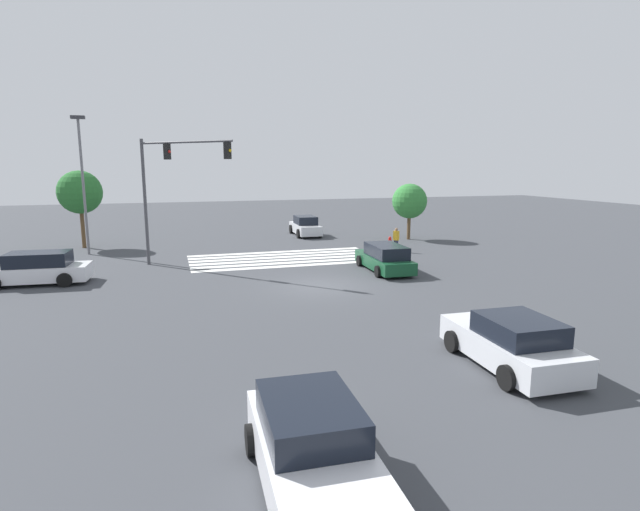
# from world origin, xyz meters

# --- Properties ---
(ground_plane) EXTENTS (117.21, 117.21, 0.00)m
(ground_plane) POSITION_xyz_m (0.00, 0.00, 0.00)
(ground_plane) COLOR #3D3F44
(crosswalk_markings) EXTENTS (11.39, 5.35, 0.01)m
(crosswalk_markings) POSITION_xyz_m (0.00, -7.43, 0.00)
(crosswalk_markings) COLOR silver
(crosswalk_markings) RESTS_ON ground_plane
(traffic_signal_mast) EXTENTS (4.56, 4.56, 7.07)m
(traffic_signal_mast) POSITION_xyz_m (6.62, -6.62, 5.04)
(traffic_signal_mast) COLOR #47474C
(traffic_signal_mast) RESTS_ON ground_plane
(car_0) EXTENTS (2.10, 4.69, 1.59)m
(car_0) POSITION_xyz_m (-3.93, -16.95, 0.74)
(car_0) COLOR silver
(car_0) RESTS_ON ground_plane
(car_1) EXTENTS (2.32, 4.48, 1.52)m
(car_1) POSITION_xyz_m (-2.33, 10.74, 0.71)
(car_1) COLOR silver
(car_1) RESTS_ON ground_plane
(car_2) EXTENTS (2.18, 4.87, 1.46)m
(car_2) POSITION_xyz_m (-4.34, -2.27, 0.70)
(car_2) COLOR #144728
(car_2) RESTS_ON ground_plane
(car_3) EXTENTS (4.94, 2.34, 1.55)m
(car_3) POSITION_xyz_m (12.87, -4.35, 0.74)
(car_3) COLOR silver
(car_3) RESTS_ON ground_plane
(car_4) EXTENTS (2.22, 4.53, 1.53)m
(car_4) POSITION_xyz_m (4.48, 14.27, 0.72)
(car_4) COLOR silver
(car_4) RESTS_ON ground_plane
(pedestrian) EXTENTS (0.41, 0.41, 1.58)m
(pedestrian) POSITION_xyz_m (-7.58, -7.66, 0.88)
(pedestrian) COLOR #232842
(pedestrian) RESTS_ON ground_plane
(street_light_pole_b) EXTENTS (0.80, 0.36, 8.62)m
(street_light_pole_b) POSITION_xyz_m (11.68, -12.50, 5.12)
(street_light_pole_b) COLOR slate
(street_light_pole_b) RESTS_ON ground_plane
(tree_corner_a) EXTENTS (2.93, 2.93, 5.29)m
(tree_corner_a) POSITION_xyz_m (12.36, -15.43, 3.81)
(tree_corner_a) COLOR brown
(tree_corner_a) RESTS_ON ground_plane
(tree_corner_b) EXTENTS (2.64, 2.64, 4.26)m
(tree_corner_b) POSITION_xyz_m (-10.95, -12.50, 2.93)
(tree_corner_b) COLOR brown
(tree_corner_b) RESTS_ON ground_plane
(fire_hydrant) EXTENTS (0.22, 0.22, 0.86)m
(fire_hydrant) POSITION_xyz_m (-7.65, -8.76, 0.43)
(fire_hydrant) COLOR red
(fire_hydrant) RESTS_ON ground_plane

